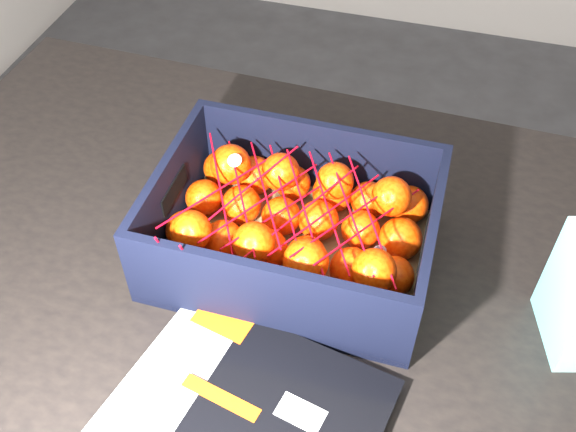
# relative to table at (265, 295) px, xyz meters

# --- Properties ---
(ground) EXTENTS (3.50, 3.50, 0.00)m
(ground) POSITION_rel_table_xyz_m (0.32, 0.21, -0.65)
(ground) COLOR #323335
(ground) RESTS_ON ground
(table) EXTENTS (1.22, 0.83, 0.75)m
(table) POSITION_rel_table_xyz_m (0.00, 0.00, 0.00)
(table) COLOR black
(table) RESTS_ON ground
(produce_crate) EXTENTS (0.37, 0.28, 0.13)m
(produce_crate) POSITION_rel_table_xyz_m (0.04, 0.01, 0.14)
(produce_crate) COLOR olive
(produce_crate) RESTS_ON table
(clementine_heap) EXTENTS (0.35, 0.26, 0.10)m
(clementine_heap) POSITION_rel_table_xyz_m (0.04, 0.01, 0.15)
(clementine_heap) COLOR #FF3A05
(clementine_heap) RESTS_ON produce_crate
(mesh_net) EXTENTS (0.31, 0.25, 0.09)m
(mesh_net) POSITION_rel_table_xyz_m (0.04, 0.00, 0.20)
(mesh_net) COLOR red
(mesh_net) RESTS_ON clementine_heap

